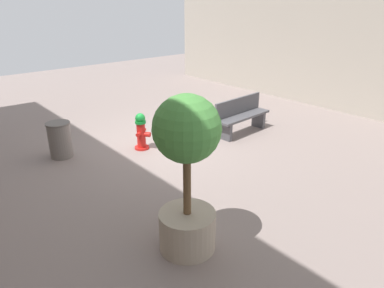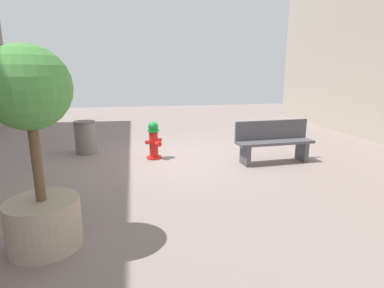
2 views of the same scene
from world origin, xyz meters
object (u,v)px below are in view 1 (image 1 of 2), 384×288
Objects in this scene: fire_hydrant at (141,131)px; trash_bin at (60,140)px; bench_near at (241,115)px; planter_tree at (187,167)px.

fire_hydrant reaches higher than trash_bin.
fire_hydrant is at bearing -16.83° from bench_near.
trash_bin is (4.33, -1.63, -0.09)m from bench_near.
fire_hydrant is 1.86m from trash_bin.
planter_tree is (1.52, 3.55, 0.86)m from fire_hydrant.
planter_tree is at bearing 91.85° from trash_bin.
trash_bin is (1.66, -0.82, -0.04)m from fire_hydrant.
bench_near is at bearing 163.17° from fire_hydrant.
bench_near is at bearing -146.74° from planter_tree.
planter_tree is at bearing 33.26° from bench_near.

